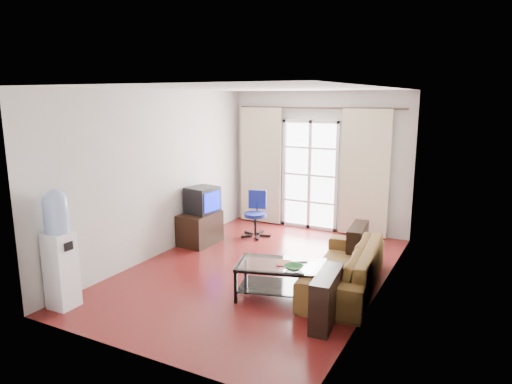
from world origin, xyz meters
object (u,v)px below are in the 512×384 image
sofa (344,267)px  water_cooler (59,247)px  crt_tv (202,200)px  tv_stand (200,228)px  task_chair (256,223)px  coffee_table (281,276)px

sofa → water_cooler: 3.70m
crt_tv → tv_stand: bearing=-81.8°
sofa → crt_tv: 3.00m
tv_stand → task_chair: (0.68, 0.86, -0.03)m
crt_tv → water_cooler: size_ratio=0.38×
sofa → coffee_table: size_ratio=1.71×
crt_tv → sofa: bearing=-6.2°
tv_stand → task_chair: size_ratio=0.90×
sofa → crt_tv: bearing=-110.8°
tv_stand → sofa: bearing=-12.1°
sofa → coffee_table: (-0.65, -0.67, -0.01)m
coffee_table → tv_stand: (-2.21, 1.37, -0.02)m
coffee_table → water_cooler: bearing=-146.7°
coffee_table → task_chair: bearing=124.6°
sofa → task_chair: bearing=-131.3°
crt_tv → water_cooler: water_cooler is taller
sofa → tv_stand: sofa is taller
crt_tv → coffee_table: bearing=-24.2°
coffee_table → sofa: bearing=46.0°
task_chair → water_cooler: size_ratio=0.57×
coffee_table → water_cooler: 2.80m
water_cooler → coffee_table: bearing=31.8°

